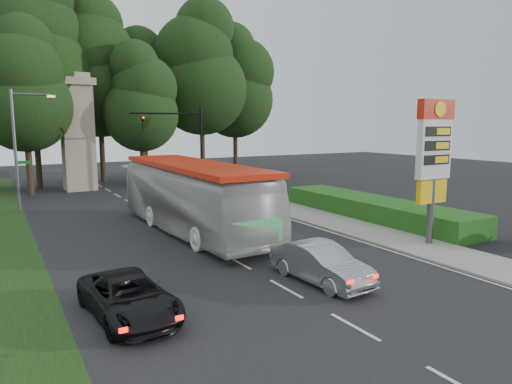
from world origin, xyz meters
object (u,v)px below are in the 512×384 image
gas_station_pylon (434,152)px  monument (77,132)px  suv_charcoal (129,297)px  streetlight_signs (18,144)px  transit_bus (193,198)px  traffic_signal_mast (187,137)px  sedan_silver (321,263)px

gas_station_pylon → monument: monument is taller
gas_station_pylon → suv_charcoal: bearing=-175.8°
streetlight_signs → transit_bus: 14.29m
monument → gas_station_pylon: bearing=-68.2°
gas_station_pylon → transit_bus: 12.18m
transit_bus → traffic_signal_mast: bearing=67.5°
transit_bus → suv_charcoal: bearing=-124.5°
gas_station_pylon → traffic_signal_mast: bearing=99.1°
streetlight_signs → sedan_silver: size_ratio=1.85×
gas_station_pylon → monument: size_ratio=0.68×
gas_station_pylon → transit_bus: (-8.71, 8.11, -2.59)m
streetlight_signs → transit_bus: bearing=-57.9°
streetlight_signs → monument: bearing=58.0°
traffic_signal_mast → transit_bus: bearing=-110.5°
suv_charcoal → transit_bus: bearing=52.9°
gas_station_pylon → streetlight_signs: bearing=129.0°
suv_charcoal → streetlight_signs: bearing=89.9°
suv_charcoal → sedan_silver: bearing=-8.4°
sedan_silver → suv_charcoal: 6.85m
monument → suv_charcoal: bearing=-96.5°
gas_station_pylon → monument: bearing=111.8°
monument → streetlight_signs: bearing=-122.0°
transit_bus → sedan_silver: transit_bus is taller
gas_station_pylon → suv_charcoal: (-14.54, -1.06, -3.82)m
traffic_signal_mast → suv_charcoal: bearing=-115.5°
streetlight_signs → suv_charcoal: (1.65, -21.07, -3.81)m
traffic_signal_mast → monument: (-7.68, 6.00, 0.43)m
traffic_signal_mast → suv_charcoal: 25.87m
gas_station_pylon → sedan_silver: gas_station_pylon is taller
streetlight_signs → suv_charcoal: size_ratio=1.77×
streetlight_signs → sedan_silver: 23.44m
traffic_signal_mast → transit_bus: 15.10m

